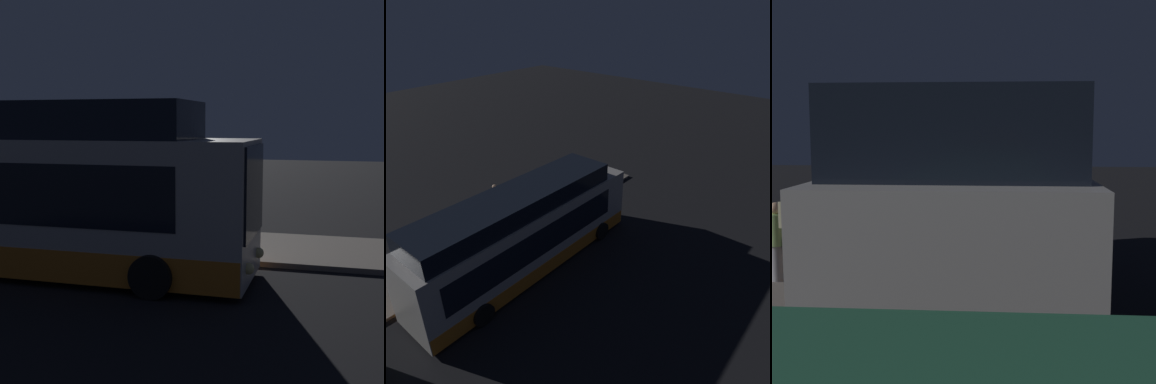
# 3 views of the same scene
# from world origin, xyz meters

# --- Properties ---
(ground) EXTENTS (80.00, 80.00, 0.00)m
(ground) POSITION_xyz_m (0.00, 0.00, 0.00)
(ground) COLOR black
(platform) EXTENTS (20.00, 3.53, 0.14)m
(platform) POSITION_xyz_m (0.00, 3.37, 0.07)
(platform) COLOR slate
(platform) RESTS_ON ground
(bus_lead) EXTENTS (11.69, 2.79, 4.00)m
(bus_lead) POSITION_xyz_m (-1.22, -0.11, 1.81)
(bus_lead) COLOR #B2ADA8
(bus_lead) RESTS_ON ground
(passenger_boarding) EXTENTS (0.47, 0.63, 1.72)m
(passenger_boarding) POSITION_xyz_m (1.81, 2.22, 1.05)
(passenger_boarding) COLOR #4C476B
(passenger_boarding) RESTS_ON platform
(passenger_waiting) EXTENTS (0.37, 0.37, 1.71)m
(passenger_waiting) POSITION_xyz_m (2.72, 3.02, 1.08)
(passenger_waiting) COLOR gray
(passenger_waiting) RESTS_ON platform
(passenger_with_bags) EXTENTS (0.42, 0.59, 1.82)m
(passenger_with_bags) POSITION_xyz_m (0.82, 4.59, 1.12)
(passenger_with_bags) COLOR gray
(passenger_with_bags) RESTS_ON platform
(suitcase) EXTENTS (0.38, 0.19, 0.81)m
(suitcase) POSITION_xyz_m (1.29, 2.45, 0.43)
(suitcase) COLOR beige
(suitcase) RESTS_ON platform
(sign_post) EXTENTS (0.10, 0.77, 2.24)m
(sign_post) POSITION_xyz_m (-1.67, 3.06, 1.59)
(sign_post) COLOR #4C4C51
(sign_post) RESTS_ON platform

